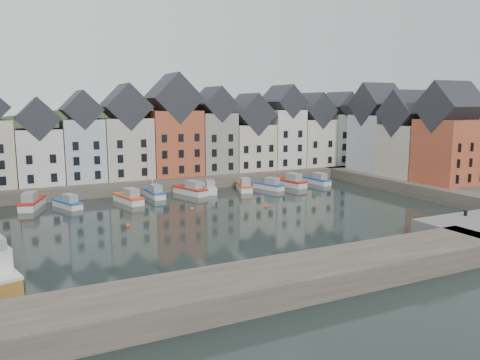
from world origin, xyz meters
TOP-DOWN VIEW (x-y plane):
  - ground at (0.00, 0.00)m, footprint 260.00×260.00m
  - far_quay at (0.00, 30.00)m, footprint 90.00×16.00m
  - right_quay at (37.00, 3.00)m, footprint 14.00×54.00m
  - near_wall at (-10.00, -22.00)m, footprint 50.00×6.00m
  - hillside at (0.02, 56.00)m, footprint 153.60×70.40m
  - far_terrace at (3.21, 28.00)m, footprint 72.37×8.16m
  - right_terrace at (36.00, 8.07)m, footprint 8.30×24.25m
  - mooring_buoys at (-4.00, 5.33)m, footprint 20.50×5.50m
  - boat_a at (-23.76, 19.12)m, footprint 4.12×7.15m
  - boat_b at (-19.20, 17.05)m, footprint 3.75×5.99m
  - boat_c at (-10.77, 16.40)m, footprint 3.46×6.86m
  - boat_d at (-6.18, 18.97)m, footprint 2.13×6.08m
  - boat_e at (-0.28, 18.62)m, footprint 4.10×6.99m
  - boat_f at (3.16, 18.98)m, footprint 3.36×6.19m
  - boat_g at (9.10, 18.03)m, footprint 3.78×6.64m
  - boat_h at (13.42, 17.12)m, footprint 3.56×6.18m
  - boat_i at (18.17, 17.84)m, footprint 3.29×7.25m
  - boat_j at (23.99, 17.91)m, footprint 2.44×6.21m
  - mooring_bollard at (19.68, -16.50)m, footprint 0.48×0.48m

SIDE VIEW (x-z plane):
  - hillside at x=0.02m, z-range -49.96..14.04m
  - ground at x=0.00m, z-range 0.00..0.00m
  - mooring_buoys at x=-4.00m, z-range -0.10..0.40m
  - boat_b at x=-19.20m, z-range -0.45..1.76m
  - boat_h at x=13.42m, z-range -0.46..1.81m
  - boat_f at x=3.16m, z-range -0.46..1.81m
  - boat_j at x=23.99m, z-range -0.47..1.86m
  - boat_g at x=9.10m, z-range -0.49..1.94m
  - boat_d at x=-6.18m, z-range -4.99..6.48m
  - boat_c at x=-10.77m, z-range -0.51..2.01m
  - boat_e at x=-0.28m, z-range -0.52..2.04m
  - boat_a at x=-23.76m, z-range -0.53..2.09m
  - boat_i at x=18.17m, z-range -0.54..2.14m
  - far_quay at x=0.00m, z-range 0.00..2.00m
  - right_quay at x=37.00m, z-range 0.00..2.00m
  - near_wall at x=-10.00m, z-range 0.00..2.00m
  - mooring_bollard at x=19.68m, z-range 2.03..2.59m
  - far_terrace at x=3.21m, z-range -0.01..17.76m
  - right_terrace at x=36.00m, z-range 0.73..17.10m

